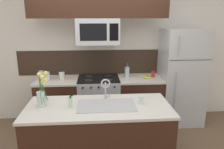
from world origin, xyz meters
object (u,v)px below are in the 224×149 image
(stove_range, at_px, (99,101))
(sink_faucet, at_px, (106,86))
(drinking_glass, at_px, (141,100))
(flower_vase, at_px, (42,95))
(storage_jar_short, at_px, (62,75))
(microwave, at_px, (98,31))
(banana_bunch, at_px, (147,77))
(storage_jar_tall, at_px, (42,75))
(dish_soap_bottle, at_px, (71,103))
(french_press, at_px, (127,72))
(coffee_tin, at_px, (153,74))
(refrigerator, at_px, (181,77))
(storage_jar_medium, at_px, (47,76))

(stove_range, relative_size, sink_faucet, 3.04)
(drinking_glass, relative_size, flower_vase, 0.23)
(stove_range, height_order, storage_jar_short, storage_jar_short)
(sink_faucet, distance_m, flower_vase, 0.85)
(microwave, height_order, banana_bunch, microwave)
(storage_jar_tall, bearing_deg, banana_bunch, -2.79)
(drinking_glass, bearing_deg, dish_soap_bottle, -176.80)
(french_press, height_order, flower_vase, flower_vase)
(coffee_tin, height_order, drinking_glass, same)
(stove_range, bearing_deg, storage_jar_tall, 178.11)
(storage_jar_short, relative_size, french_press, 0.61)
(refrigerator, height_order, french_press, refrigerator)
(storage_jar_medium, bearing_deg, sink_faucet, -45.04)
(french_press, bearing_deg, microwave, -171.49)
(dish_soap_bottle, xyz_separation_m, drinking_glass, (0.92, 0.05, -0.01))
(storage_jar_medium, height_order, banana_bunch, storage_jar_medium)
(microwave, height_order, sink_faucet, microwave)
(french_press, relative_size, drinking_glass, 2.42)
(stove_range, distance_m, flower_vase, 1.55)
(drinking_glass, bearing_deg, coffee_tin, 68.92)
(dish_soap_bottle, relative_size, flower_vase, 0.34)
(sink_faucet, bearing_deg, coffee_tin, 48.59)
(banana_bunch, relative_size, french_press, 0.72)
(refrigerator, height_order, flower_vase, refrigerator)
(stove_range, relative_size, storage_jar_short, 5.70)
(french_press, relative_size, sink_faucet, 0.87)
(french_press, distance_m, coffee_tin, 0.50)
(storage_jar_medium, distance_m, flower_vase, 1.21)
(banana_bunch, distance_m, flower_vase, 2.01)
(storage_jar_medium, bearing_deg, dish_soap_bottle, -66.33)
(coffee_tin, relative_size, dish_soap_bottle, 0.67)
(refrigerator, xyz_separation_m, coffee_tin, (-0.54, 0.03, 0.06))
(refrigerator, height_order, banana_bunch, refrigerator)
(drinking_glass, bearing_deg, french_press, 90.42)
(sink_faucet, bearing_deg, stove_range, 94.81)
(refrigerator, height_order, sink_faucet, refrigerator)
(storage_jar_medium, xyz_separation_m, banana_bunch, (1.82, -0.04, -0.05))
(banana_bunch, bearing_deg, storage_jar_short, 176.88)
(banana_bunch, bearing_deg, flower_vase, -144.80)
(storage_jar_short, distance_m, banana_bunch, 1.57)
(storage_jar_medium, relative_size, sink_faucet, 0.49)
(sink_faucet, bearing_deg, drinking_glass, -22.36)
(microwave, distance_m, drinking_glass, 1.55)
(storage_jar_short, xyz_separation_m, drinking_glass, (1.22, -1.25, -0.03))
(storage_jar_short, bearing_deg, refrigerator, -0.14)
(banana_bunch, bearing_deg, microwave, 177.51)
(french_press, distance_m, dish_soap_bottle, 1.62)
(sink_faucet, height_order, flower_vase, flower_vase)
(stove_range, height_order, sink_faucet, sink_faucet)
(refrigerator, height_order, dish_soap_bottle, refrigerator)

